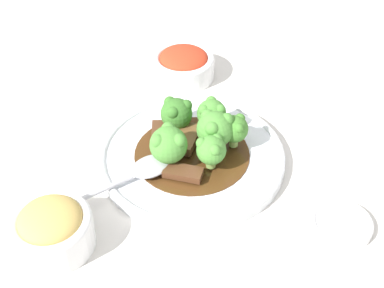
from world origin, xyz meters
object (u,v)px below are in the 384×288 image
(broccoli_floret_0, at_px, (215,129))
(broccoli_floret_4, at_px, (211,150))
(beef_strip_0, at_px, (160,133))
(main_plate, at_px, (192,156))
(side_bowl_kimchi, at_px, (183,64))
(sauce_dish, at_px, (342,224))
(broccoli_floret_1, at_px, (235,129))
(side_bowl_appetizer, at_px, (53,229))
(broccoli_floret_3, at_px, (176,113))
(beef_strip_2, at_px, (185,138))
(broccoli_floret_2, at_px, (168,144))
(serving_spoon, at_px, (141,171))
(beef_strip_1, at_px, (183,172))
(broccoli_floret_5, at_px, (212,113))

(broccoli_floret_0, bearing_deg, broccoli_floret_4, 128.62)
(beef_strip_0, relative_size, broccoli_floret_4, 1.00)
(beef_strip_0, bearing_deg, broccoli_floret_4, -173.14)
(main_plate, height_order, broccoli_floret_0, broccoli_floret_0)
(side_bowl_kimchi, bearing_deg, broccoli_floret_0, 151.26)
(sauce_dish, bearing_deg, side_bowl_kimchi, -10.21)
(broccoli_floret_1, bearing_deg, sauce_dish, -177.93)
(beef_strip_0, height_order, side_bowl_appetizer, side_bowl_appetizer)
(broccoli_floret_1, xyz_separation_m, side_bowl_appetizer, (0.03, 0.29, -0.02))
(side_bowl_appetizer, xyz_separation_m, sauce_dish, (-0.22, -0.29, -0.02))
(broccoli_floret_3, xyz_separation_m, broccoli_floret_4, (-0.10, 0.02, 0.00))
(beef_strip_0, height_order, broccoli_floret_0, broccoli_floret_0)
(beef_strip_2, xyz_separation_m, sauce_dish, (-0.25, -0.06, -0.02))
(main_plate, relative_size, broccoli_floret_4, 5.29)
(broccoli_floret_4, distance_m, sauce_dish, 0.20)
(broccoli_floret_3, distance_m, side_bowl_kimchi, 0.17)
(beef_strip_0, xyz_separation_m, side_bowl_kimchi, (0.12, -0.15, 0.00))
(broccoli_floret_2, relative_size, serving_spoon, 0.29)
(beef_strip_0, bearing_deg, broccoli_floret_0, -150.30)
(beef_strip_0, height_order, broccoli_floret_1, broccoli_floret_1)
(beef_strip_0, distance_m, sauce_dish, 0.29)
(beef_strip_2, xyz_separation_m, broccoli_floret_0, (-0.04, -0.02, 0.03))
(broccoli_floret_1, xyz_separation_m, sauce_dish, (-0.19, -0.01, -0.04))
(beef_strip_2, xyz_separation_m, broccoli_floret_4, (-0.06, 0.01, 0.02))
(beef_strip_2, xyz_separation_m, broccoli_floret_1, (-0.05, -0.05, 0.02))
(broccoli_floret_0, bearing_deg, broccoli_floret_3, 9.09)
(broccoli_floret_3, bearing_deg, broccoli_floret_2, 131.27)
(beef_strip_2, relative_size, broccoli_floret_4, 1.37)
(side_bowl_appetizer, bearing_deg, broccoli_floret_4, -99.50)
(main_plate, relative_size, side_bowl_kimchi, 2.51)
(broccoli_floret_3, bearing_deg, side_bowl_appetizer, 103.05)
(main_plate, height_order, sauce_dish, main_plate)
(broccoli_floret_2, height_order, broccoli_floret_3, broccoli_floret_2)
(beef_strip_0, xyz_separation_m, sauce_dish, (-0.28, -0.08, -0.02))
(main_plate, height_order, side_bowl_appetizer, side_bowl_appetizer)
(beef_strip_1, xyz_separation_m, sauce_dish, (-0.20, -0.10, -0.02))
(broccoli_floret_5, bearing_deg, broccoli_floret_1, 178.47)
(side_bowl_appetizer, bearing_deg, broccoli_floret_3, -76.95)
(beef_strip_1, xyz_separation_m, broccoli_floret_5, (0.05, -0.10, 0.03))
(beef_strip_0, relative_size, broccoli_floret_0, 0.83)
(broccoli_floret_0, height_order, broccoli_floret_4, broccoli_floret_0)
(main_plate, bearing_deg, beef_strip_2, -14.62)
(serving_spoon, bearing_deg, broccoli_floret_0, -103.59)
(beef_strip_2, bearing_deg, broccoli_floret_0, -148.60)
(broccoli_floret_2, bearing_deg, broccoli_floret_1, -111.27)
(main_plate, height_order, broccoli_floret_5, broccoli_floret_5)
(beef_strip_2, distance_m, sauce_dish, 0.26)
(broccoli_floret_3, xyz_separation_m, side_bowl_appetizer, (-0.06, 0.25, -0.02))
(main_plate, relative_size, serving_spoon, 1.36)
(main_plate, distance_m, beef_strip_2, 0.03)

